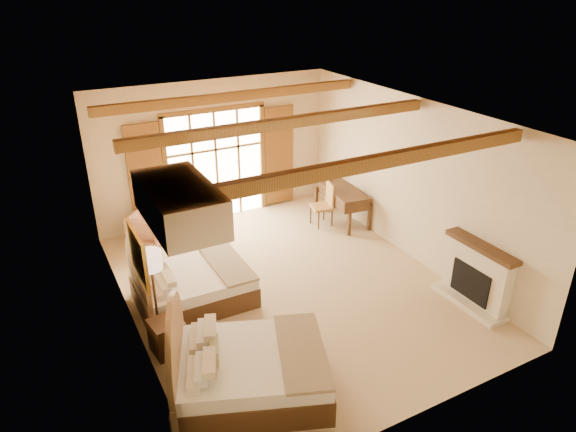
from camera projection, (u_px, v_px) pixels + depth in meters
floor at (287, 286)px, 9.49m from camera, size 7.00×7.00×0.00m
wall_back at (215, 151)px, 11.60m from camera, size 5.50×0.00×5.50m
wall_left at (124, 243)px, 7.63m from camera, size 0.00×7.00×7.00m
wall_right at (412, 180)px, 9.97m from camera, size 0.00×7.00×7.00m
ceiling at (287, 115)px, 8.12m from camera, size 7.00×7.00×0.00m
ceiling_beams at (287, 123)px, 8.17m from camera, size 5.39×4.60×0.18m
french_doors at (216, 166)px, 11.70m from camera, size 3.95×0.08×2.60m
fireplace at (476, 278)px, 8.78m from camera, size 0.46×1.40×1.16m
painting at (138, 255)px, 6.99m from camera, size 0.06×0.95×0.75m
canopy_valance at (179, 204)px, 5.61m from camera, size 0.70×1.40×0.45m
bed_near at (241, 371)px, 6.87m from camera, size 2.58×2.19×1.35m
bed_far at (185, 285)px, 8.83m from camera, size 1.92×1.50×1.26m
nightstand at (167, 336)px, 7.74m from camera, size 0.51×0.51×0.55m
floor_lamp at (151, 266)px, 7.46m from camera, size 0.34×0.34×1.62m
armchair at (149, 228)px, 10.91m from camera, size 1.01×1.01×0.66m
ottoman at (203, 229)px, 11.17m from camera, size 0.58×0.58×0.39m
desk at (342, 203)px, 11.81m from camera, size 0.84×1.58×0.81m
desk_chair at (322, 212)px, 11.69m from camera, size 0.53×0.53×1.01m
desk_lamp at (331, 170)px, 11.95m from camera, size 0.18×0.18×0.36m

